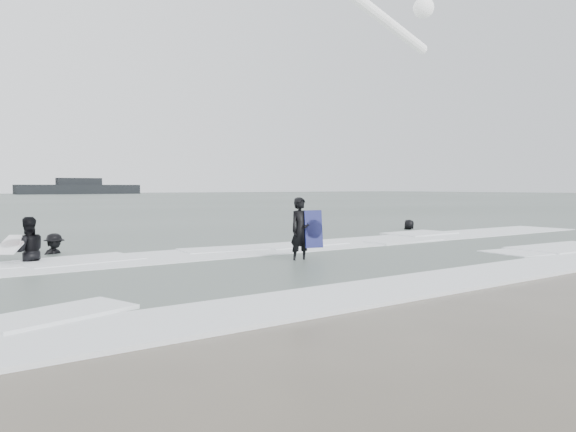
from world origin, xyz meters
TOP-DOWN VIEW (x-y plane):
  - ground at (0.00, 0.00)m, footprint 320.00×320.00m
  - surfer_centre at (-0.67, 3.48)m, footprint 0.62×0.42m
  - surfer_wading at (-6.46, 6.98)m, footprint 0.85×0.67m
  - surfer_breaker at (-5.52, 8.48)m, footprint 1.10×0.87m
  - surfer_right_near at (4.31, 10.19)m, footprint 1.05×0.78m
  - surfer_right_far at (9.32, 9.03)m, footprint 0.95×0.82m
  - surf_foam at (0.00, 3.70)m, footprint 30.03×9.06m
  - bodyboards at (-0.82, 6.87)m, footprint 12.65×7.75m
  - vessel_horizon at (29.46, 139.75)m, footprint 30.09×5.37m

SIDE VIEW (x-z plane):
  - ground at x=0.00m, z-range 0.00..0.00m
  - surfer_centre at x=-0.67m, z-range -0.84..0.84m
  - surfer_wading at x=-6.46m, z-range -0.87..0.87m
  - surfer_breaker at x=-5.52m, z-range -0.74..0.74m
  - surfer_right_near at x=4.31m, z-range -0.83..0.83m
  - surfer_right_far at x=9.32m, z-range -0.82..0.82m
  - surf_foam at x=0.00m, z-range 0.00..0.08m
  - bodyboards at x=-0.82m, z-range -0.13..1.12m
  - vessel_horizon at x=29.46m, z-range -0.52..3.56m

